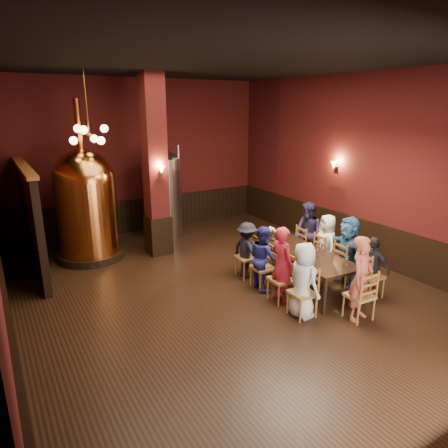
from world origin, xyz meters
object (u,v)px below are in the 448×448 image
copper_kettle (86,204)px  steel_vessel (162,192)px  dining_table (306,256)px  person_1 (282,265)px  rose_vase (272,232)px  person_2 (263,258)px  person_0 (303,280)px

copper_kettle → steel_vessel: size_ratio=1.45×
dining_table → person_1: 0.92m
copper_kettle → rose_vase: (3.39, -3.05, -0.45)m
person_2 → copper_kettle: (-2.69, 3.67, 0.73)m
person_0 → copper_kettle: bearing=26.9°
person_0 → copper_kettle: 5.68m
person_0 → rose_vase: size_ratio=4.25×
person_0 → rose_vase: person_0 is taller
dining_table → copper_kettle: (-3.52, 4.06, 0.73)m
person_1 → person_2: bearing=-5.9°
dining_table → person_2: 0.91m
dining_table → rose_vase: (-0.13, 1.01, 0.28)m
dining_table → person_2: person_2 is taller
dining_table → person_1: size_ratio=1.60×
person_0 → person_1: 0.67m
copper_kettle → rose_vase: 4.58m
rose_vase → person_2: bearing=-138.2°
person_1 → person_0: bearing=174.1°
person_2 → rose_vase: (0.70, 0.62, 0.29)m
dining_table → person_2: size_ratio=1.80×
person_1 → copper_kettle: size_ratio=0.40×
copper_kettle → person_0: bearing=-62.5°
person_1 → steel_vessel: steel_vessel is taller
person_1 → rose_vase: 1.50m
person_1 → copper_kettle: bearing=29.3°
person_1 → person_2: size_ratio=1.13×
person_2 → dining_table: bearing=-104.0°
person_1 → dining_table: bearing=-74.7°
dining_table → steel_vessel: bearing=108.3°
dining_table → person_0: bearing=-130.4°
copper_kettle → steel_vessel: (2.29, 0.69, -0.08)m
person_0 → person_2: bearing=-4.4°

